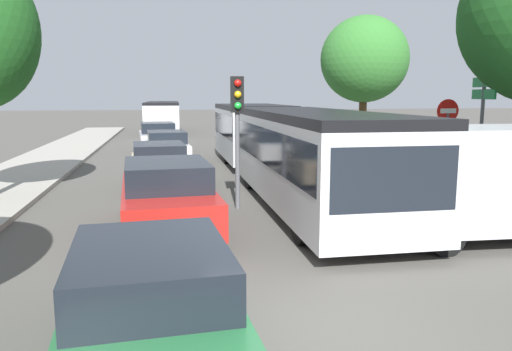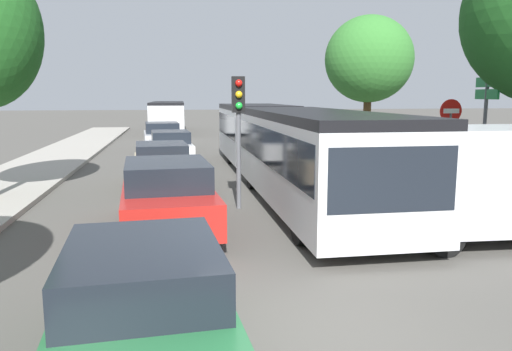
% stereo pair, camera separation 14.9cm
% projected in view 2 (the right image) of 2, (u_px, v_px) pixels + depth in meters
% --- Properties ---
extents(ground_plane, '(200.00, 200.00, 0.00)m').
position_uv_depth(ground_plane, '(309.00, 339.00, 6.06)').
color(ground_plane, '#4F4C47').
extents(kerb_strip_left, '(3.20, 45.37, 0.14)m').
position_uv_depth(kerb_strip_left, '(52.00, 161.00, 22.14)').
color(kerb_strip_left, '#9E998E').
rests_on(kerb_strip_left, ground).
extents(articulated_bus, '(2.59, 17.07, 2.53)m').
position_uv_depth(articulated_bus, '(282.00, 140.00, 16.45)').
color(articulated_bus, silver).
rests_on(articulated_bus, ground).
extents(city_bus_rear, '(2.70, 11.31, 2.43)m').
position_uv_depth(city_bus_rear, '(168.00, 115.00, 39.97)').
color(city_bus_rear, silver).
rests_on(city_bus_rear, ground).
extents(queued_car_green, '(1.96, 4.13, 1.40)m').
position_uv_depth(queued_car_green, '(144.00, 305.00, 5.33)').
color(queued_car_green, '#236638').
rests_on(queued_car_green, ground).
extents(queued_car_red, '(2.15, 4.53, 1.54)m').
position_uv_depth(queued_car_red, '(167.00, 195.00, 10.83)').
color(queued_car_red, '#B21E19').
rests_on(queued_car_red, ground).
extents(queued_car_tan, '(1.98, 4.16, 1.41)m').
position_uv_depth(queued_car_tan, '(162.00, 164.00, 16.18)').
color(queued_car_tan, tan).
rests_on(queued_car_tan, ground).
extents(queued_car_white, '(1.97, 4.14, 1.40)m').
position_uv_depth(queued_car_white, '(171.00, 147.00, 21.76)').
color(queued_car_white, white).
rests_on(queued_car_white, ground).
extents(queued_car_silver, '(2.12, 4.46, 1.51)m').
position_uv_depth(queued_car_silver, '(162.00, 136.00, 26.69)').
color(queued_car_silver, '#B7BABF').
rests_on(queued_car_silver, ground).
extents(traffic_light, '(0.32, 0.36, 3.40)m').
position_uv_depth(traffic_light, '(238.00, 113.00, 12.65)').
color(traffic_light, '#56595E').
rests_on(traffic_light, ground).
extents(no_entry_sign, '(0.70, 0.08, 2.82)m').
position_uv_depth(no_entry_sign, '(450.00, 131.00, 14.99)').
color(no_entry_sign, '#56595E').
rests_on(no_entry_sign, ground).
extents(direction_sign_post, '(0.30, 1.39, 3.60)m').
position_uv_depth(direction_sign_post, '(486.00, 109.00, 14.03)').
color(direction_sign_post, '#56595E').
rests_on(direction_sign_post, ground).
extents(tree_right_mid, '(4.45, 4.45, 6.92)m').
position_uv_depth(tree_right_mid, '(369.00, 60.00, 25.26)').
color(tree_right_mid, '#51381E').
rests_on(tree_right_mid, ground).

